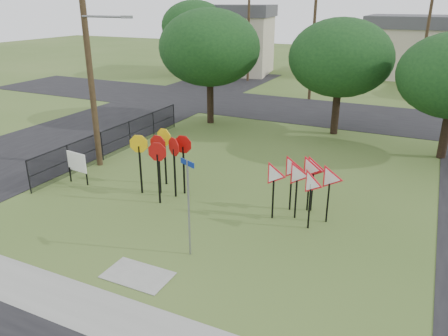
{
  "coord_description": "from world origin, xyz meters",
  "views": [
    {
      "loc": [
        7.05,
        -11.17,
        7.66
      ],
      "look_at": [
        0.27,
        3.0,
        1.6
      ],
      "focal_mm": 35.0,
      "sensor_mm": 36.0,
      "label": 1
    }
  ],
  "objects_px": {
    "stop_sign_cluster": "(163,151)",
    "yield_sign_cluster": "(304,176)",
    "info_board": "(77,163)",
    "street_name_sign": "(189,203)"
  },
  "relations": [
    {
      "from": "street_name_sign",
      "to": "info_board",
      "type": "relative_size",
      "value": 2.23
    },
    {
      "from": "info_board",
      "to": "street_name_sign",
      "type": "bearing_deg",
      "value": -21.69
    },
    {
      "from": "yield_sign_cluster",
      "to": "info_board",
      "type": "relative_size",
      "value": 1.99
    },
    {
      "from": "stop_sign_cluster",
      "to": "yield_sign_cluster",
      "type": "height_order",
      "value": "stop_sign_cluster"
    },
    {
      "from": "stop_sign_cluster",
      "to": "yield_sign_cluster",
      "type": "xyz_separation_m",
      "value": [
        5.79,
        0.45,
        -0.24
      ]
    },
    {
      "from": "yield_sign_cluster",
      "to": "street_name_sign",
      "type": "bearing_deg",
      "value": -121.14
    },
    {
      "from": "stop_sign_cluster",
      "to": "yield_sign_cluster",
      "type": "relative_size",
      "value": 0.89
    },
    {
      "from": "yield_sign_cluster",
      "to": "stop_sign_cluster",
      "type": "bearing_deg",
      "value": -175.52
    },
    {
      "from": "street_name_sign",
      "to": "yield_sign_cluster",
      "type": "bearing_deg",
      "value": 58.86
    },
    {
      "from": "yield_sign_cluster",
      "to": "info_board",
      "type": "xyz_separation_m",
      "value": [
        -9.86,
        -1.17,
        -0.7
      ]
    }
  ]
}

